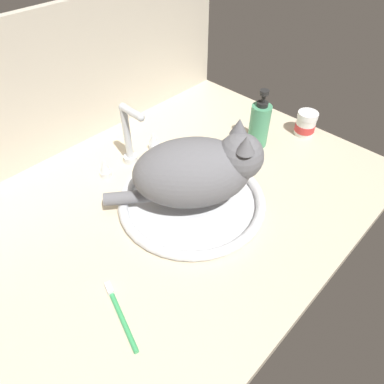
{
  "coord_description": "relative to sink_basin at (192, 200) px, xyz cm",
  "views": [
    {
      "loc": [
        -41.58,
        -47.29,
        67.75
      ],
      "look_at": [
        3.74,
        -3.53,
        7.0
      ],
      "focal_mm": 32.84,
      "sensor_mm": 36.0,
      "label": 1
    }
  ],
  "objects": [
    {
      "name": "backsplash_wall",
      "position": [
        -3.74,
        44.61,
        16.91
      ],
      "size": [
        114.4,
        2.4,
        42.02
      ],
      "primitive_type": "cube",
      "color": "beige",
      "rests_on": "ground"
    },
    {
      "name": "cat",
      "position": [
        1.71,
        -1.36,
        9.89
      ],
      "size": [
        34.62,
        31.8,
        19.67
      ],
      "color": "slate",
      "rests_on": "sink_basin"
    },
    {
      "name": "pill_bottle",
      "position": [
        47.2,
        -4.1,
        2.5
      ],
      "size": [
        6.29,
        6.29,
        7.75
      ],
      "color": "white",
      "rests_on": "countertop"
    },
    {
      "name": "toothbrush",
      "position": [
        -31.63,
        -11.22,
        -0.46
      ],
      "size": [
        5.62,
        15.29,
        1.7
      ],
      "color": "#3FB266",
      "rests_on": "countertop"
    },
    {
      "name": "sink_basin",
      "position": [
        0.0,
        0.0,
        0.0
      ],
      "size": [
        37.44,
        37.44,
        2.5
      ],
      "color": "white",
      "rests_on": "countertop"
    },
    {
      "name": "faucet",
      "position": [
        -0.0,
        24.08,
        6.28
      ],
      "size": [
        20.99,
        10.19,
        18.94
      ],
      "color": "silver",
      "rests_on": "countertop"
    },
    {
      "name": "countertop",
      "position": [
        -3.74,
        3.53,
        -2.6
      ],
      "size": [
        114.4,
        79.77,
        3.0
      ],
      "primitive_type": "cube",
      "color": "beige",
      "rests_on": "ground"
    },
    {
      "name": "soap_pump_bottle",
      "position": [
        32.44,
        3.73,
        5.91
      ],
      "size": [
        5.93,
        5.93,
        17.98
      ],
      "color": "#4C9E70",
      "rests_on": "countertop"
    }
  ]
}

